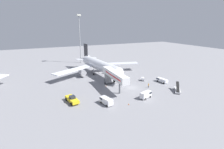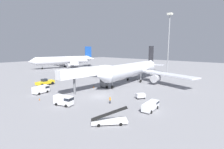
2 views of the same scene
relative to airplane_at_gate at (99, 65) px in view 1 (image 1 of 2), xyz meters
name	(u,v)px [view 1 (image 1 of 2)]	position (x,y,z in m)	size (l,w,h in m)	color
ground_plane	(131,88)	(5.01, -23.73, -5.11)	(300.00, 300.00, 0.00)	gray
airplane_at_gate	(99,65)	(0.00, 0.00, 0.00)	(48.89, 44.31, 14.57)	silver
jet_bridge	(114,75)	(-2.16, -21.44, 0.72)	(4.08, 19.40, 7.70)	silver
pushback_tug	(72,99)	(-20.62, -27.09, -3.97)	(3.62, 7.16, 2.48)	yellow
belt_loader_truck	(177,90)	(19.15, -35.24, -4.35)	(5.80, 6.17, 3.14)	white
service_van_far_right	(106,101)	(-10.78, -33.32, -3.83)	(3.11, 5.20, 2.25)	white
service_van_mid_left	(162,80)	(21.20, -23.86, -4.05)	(2.53, 5.73, 1.82)	white
service_van_near_left	(146,94)	(4.13, -34.97, -3.76)	(5.06, 3.16, 2.38)	white
baggage_cart_outer_right	(143,79)	(14.81, -18.04, -4.29)	(2.44, 2.72, 1.48)	#38383D
ground_crew_worker_foreground	(148,85)	(11.53, -26.71, -4.14)	(0.44, 0.44, 1.83)	#1E2333
safety_cone_alpha	(106,86)	(-4.11, -17.99, -4.80)	(0.41, 0.41, 0.62)	black
safety_cone_bravo	(129,104)	(-4.26, -37.04, -4.84)	(0.36, 0.36, 0.55)	black
apron_light_mast	(79,31)	(-0.54, 33.19, 16.22)	(2.40, 2.40, 31.78)	#93969B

